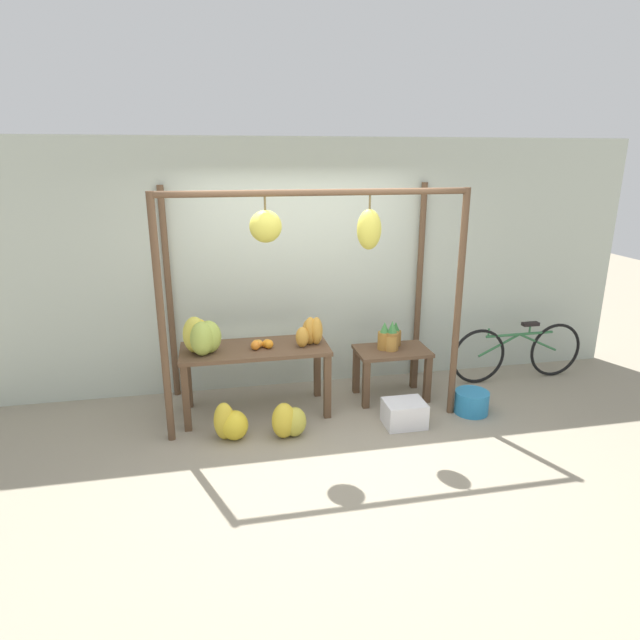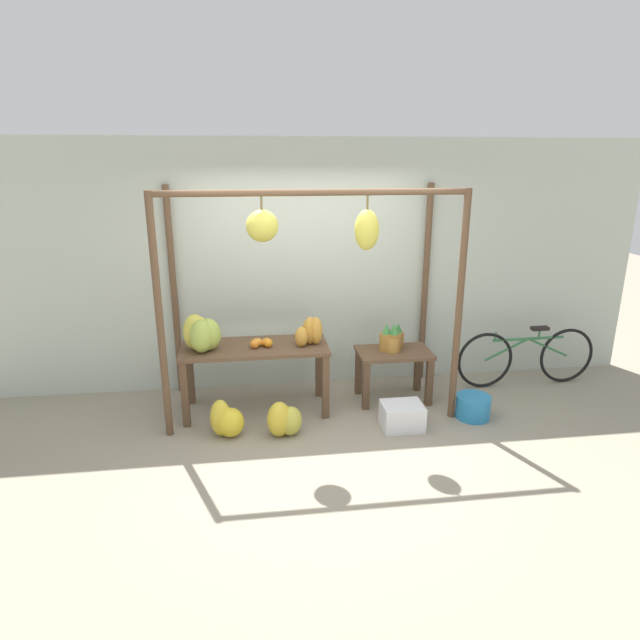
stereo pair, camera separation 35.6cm
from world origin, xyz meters
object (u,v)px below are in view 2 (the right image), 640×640
parked_bicycle (526,357)px  orange_pile (261,343)px  papaya_pile (310,332)px  blue_bucket (473,407)px  banana_pile_ground_right (284,420)px  banana_pile_on_table (202,334)px  fruit_crate_white (402,416)px  pineapple_cluster (392,339)px  banana_pile_ground_left (226,420)px

parked_bicycle → orange_pile: bearing=-174.7°
papaya_pile → blue_bucket: bearing=-14.9°
blue_bucket → banana_pile_ground_right: bearing=-176.6°
banana_pile_ground_right → parked_bicycle: size_ratio=0.25×
banana_pile_on_table → fruit_crate_white: 2.16m
banana_pile_ground_right → pineapple_cluster: bearing=28.8°
parked_bicycle → papaya_pile: bearing=-173.7°
banana_pile_ground_right → papaya_pile: size_ratio=1.32×
fruit_crate_white → papaya_pile: (-0.85, 0.55, 0.74)m
banana_pile_ground_left → fruit_crate_white: 1.73m
blue_bucket → parked_bicycle: 1.21m
fruit_crate_white → papaya_pile: papaya_pile is taller
papaya_pile → banana_pile_ground_right: bearing=-120.0°
fruit_crate_white → parked_bicycle: parked_bicycle is taller
pineapple_cluster → papaya_pile: 0.94m
banana_pile_on_table → fruit_crate_white: bearing=-15.0°
banana_pile_ground_left → papaya_pile: 1.22m
pineapple_cluster → parked_bicycle: size_ratio=0.19×
blue_bucket → pineapple_cluster: bearing=142.5°
orange_pile → banana_pile_ground_right: bearing=-71.6°
fruit_crate_white → blue_bucket: size_ratio=1.14×
banana_pile_on_table → parked_bicycle: size_ratio=0.25×
pineapple_cluster → blue_bucket: pineapple_cluster is taller
banana_pile_ground_right → blue_bucket: size_ratio=1.18×
papaya_pile → orange_pile: bearing=-179.5°
pineapple_cluster → blue_bucket: size_ratio=0.93×
orange_pile → pineapple_cluster: size_ratio=0.70×
orange_pile → fruit_crate_white: 1.60m
parked_bicycle → papaya_pile: papaya_pile is taller
parked_bicycle → pineapple_cluster: bearing=-174.6°
orange_pile → pineapple_cluster: pineapple_cluster is taller
blue_bucket → papaya_pile: bearing=165.1°
banana_pile_ground_left → parked_bicycle: size_ratio=0.22×
pineapple_cluster → papaya_pile: (-0.91, -0.12, 0.16)m
pineapple_cluster → blue_bucket: bearing=-37.5°
banana_pile_ground_right → blue_bucket: banana_pile_ground_right is taller
banana_pile_on_table → papaya_pile: 1.09m
banana_pile_on_table → banana_pile_ground_right: 1.19m
banana_pile_on_table → fruit_crate_white: size_ratio=1.07×
banana_pile_ground_left → papaya_pile: size_ratio=1.20×
orange_pile → banana_pile_ground_left: size_ratio=0.61×
orange_pile → banana_pile_ground_right: size_ratio=0.55×
orange_pile → fruit_crate_white: orange_pile is taller
pineapple_cluster → banana_pile_ground_right: size_ratio=0.79×
fruit_crate_white → parked_bicycle: bearing=25.8°
banana_pile_ground_left → banana_pile_ground_right: banana_pile_ground_left is taller
banana_pile_on_table → papaya_pile: size_ratio=1.37×
orange_pile → banana_pile_ground_left: 0.86m
banana_pile_on_table → blue_bucket: banana_pile_on_table is taller
banana_pile_on_table → orange_pile: 0.61m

